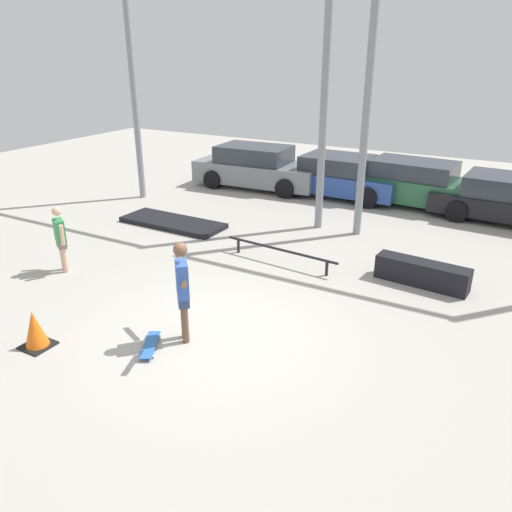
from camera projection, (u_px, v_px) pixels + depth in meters
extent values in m
plane|color=#B2ADA3|center=(214.00, 333.00, 8.72)|extent=(36.00, 36.00, 0.00)
cylinder|color=brown|center=(184.00, 316.00, 8.44)|extent=(0.12, 0.12, 0.83)
cylinder|color=brown|center=(185.00, 320.00, 8.30)|extent=(0.12, 0.12, 0.83)
cube|color=navy|center=(183.00, 300.00, 8.24)|extent=(0.35, 0.36, 0.18)
cube|color=#3359B2|center=(182.00, 279.00, 8.09)|extent=(0.39, 0.41, 0.60)
sphere|color=brown|center=(180.00, 249.00, 7.89)|extent=(0.23, 0.23, 0.23)
cylinder|color=brown|center=(179.00, 261.00, 8.48)|extent=(0.41, 0.45, 0.35)
cylinder|color=brown|center=(184.00, 285.00, 7.62)|extent=(0.41, 0.45, 0.35)
cube|color=#2D66B2|center=(150.00, 345.00, 8.25)|extent=(0.59, 0.83, 0.01)
cylinder|color=silver|center=(153.00, 356.00, 8.00)|extent=(0.05, 0.06, 0.05)
cylinder|color=silver|center=(140.00, 356.00, 8.00)|extent=(0.05, 0.06, 0.05)
cylinder|color=silver|center=(160.00, 338.00, 8.53)|extent=(0.05, 0.06, 0.05)
cylinder|color=silver|center=(147.00, 338.00, 8.53)|extent=(0.05, 0.06, 0.05)
cube|color=black|center=(422.00, 273.00, 10.42)|extent=(1.95, 0.64, 0.51)
cube|color=black|center=(173.00, 223.00, 14.05)|extent=(3.05, 1.16, 0.13)
cylinder|color=black|center=(280.00, 250.00, 11.42)|extent=(2.90, 0.33, 0.06)
cylinder|color=black|center=(238.00, 246.00, 12.10)|extent=(0.07, 0.07, 0.34)
cylinder|color=black|center=(327.00, 268.00, 10.86)|extent=(0.07, 0.07, 0.34)
cylinder|color=gray|center=(134.00, 94.00, 15.45)|extent=(0.20, 0.20, 6.62)
cylinder|color=gray|center=(324.00, 104.00, 12.63)|extent=(0.20, 0.20, 6.62)
cylinder|color=gray|center=(367.00, 106.00, 12.13)|extent=(0.20, 0.20, 6.62)
cube|color=slate|center=(259.00, 172.00, 17.68)|extent=(4.56, 1.97, 0.72)
cube|color=#2D333D|center=(254.00, 154.00, 17.51)|extent=(2.54, 1.73, 0.57)
cylinder|color=black|center=(304.00, 177.00, 17.91)|extent=(0.66, 0.25, 0.65)
cylinder|color=black|center=(285.00, 188.00, 16.48)|extent=(0.66, 0.25, 0.65)
cylinder|color=black|center=(236.00, 170.00, 19.04)|extent=(0.66, 0.25, 0.65)
cylinder|color=black|center=(213.00, 179.00, 17.62)|extent=(0.66, 0.25, 0.65)
cube|color=#284793|center=(341.00, 181.00, 16.67)|extent=(3.99, 1.95, 0.62)
cube|color=#2D333D|center=(338.00, 164.00, 16.52)|extent=(2.21, 1.76, 0.54)
cylinder|color=black|center=(384.00, 185.00, 16.89)|extent=(0.67, 0.24, 0.66)
cylinder|color=black|center=(367.00, 198.00, 15.44)|extent=(0.67, 0.24, 0.66)
cylinder|color=black|center=(318.00, 176.00, 18.03)|extent=(0.67, 0.24, 0.66)
cylinder|color=black|center=(296.00, 187.00, 16.59)|extent=(0.67, 0.24, 0.66)
cube|color=#28603D|center=(417.00, 189.00, 15.64)|extent=(4.68, 2.06, 0.70)
cube|color=#2D333D|center=(414.00, 169.00, 15.50)|extent=(2.63, 1.75, 0.51)
cylinder|color=black|center=(469.00, 196.00, 15.63)|extent=(0.67, 0.27, 0.66)
cylinder|color=black|center=(456.00, 209.00, 14.37)|extent=(0.67, 0.27, 0.66)
cylinder|color=black|center=(383.00, 183.00, 17.08)|extent=(0.67, 0.27, 0.66)
cylinder|color=black|center=(364.00, 194.00, 15.82)|extent=(0.67, 0.27, 0.66)
cylinder|color=black|center=(470.00, 197.00, 15.61)|extent=(0.63, 0.26, 0.62)
cylinder|color=black|center=(457.00, 211.00, 14.21)|extent=(0.63, 0.26, 0.62)
cylinder|color=#DBAD89|center=(64.00, 257.00, 10.97)|extent=(0.11, 0.11, 0.70)
cylinder|color=#DBAD89|center=(63.00, 255.00, 11.10)|extent=(0.11, 0.11, 0.70)
cube|color=slate|center=(62.00, 244.00, 10.92)|extent=(0.36, 0.31, 0.15)
cube|color=#338C4C|center=(59.00, 231.00, 10.81)|extent=(0.41, 0.35, 0.50)
sphere|color=#DBAD89|center=(56.00, 211.00, 10.64)|extent=(0.19, 0.19, 0.19)
cylinder|color=#DBAD89|center=(62.00, 235.00, 10.61)|extent=(0.17, 0.15, 0.47)
cylinder|color=#DBAD89|center=(57.00, 228.00, 11.02)|extent=(0.17, 0.15, 0.47)
cube|color=black|center=(38.00, 345.00, 8.33)|extent=(0.48, 0.48, 0.03)
cone|color=orange|center=(35.00, 328.00, 8.20)|extent=(0.38, 0.38, 0.63)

